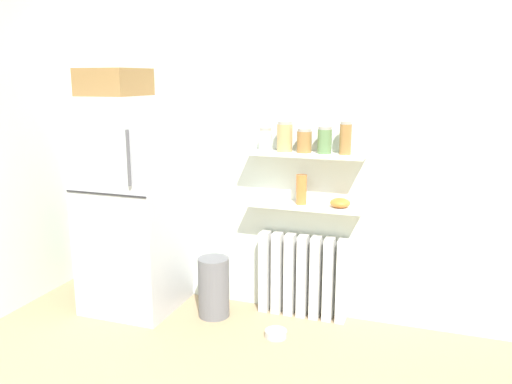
{
  "coord_description": "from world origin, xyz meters",
  "views": [
    {
      "loc": [
        0.94,
        -1.8,
        1.85
      ],
      "look_at": [
        -0.26,
        1.6,
        1.05
      ],
      "focal_mm": 36.41,
      "sensor_mm": 36.0,
      "label": 1
    }
  ],
  "objects_px": {
    "storage_jar_4": "(345,138)",
    "pet_food_bowl": "(276,334)",
    "storage_jar_3": "(325,140)",
    "trash_bin": "(214,287)",
    "storage_jar_1": "(285,137)",
    "radiator": "(303,276)",
    "shelf_bowl": "(340,203)",
    "refrigerator": "(132,199)",
    "storage_jar_0": "(265,139)",
    "vase": "(302,190)",
    "storage_jar_2": "(304,141)"
  },
  "relations": [
    {
      "from": "storage_jar_4",
      "to": "pet_food_bowl",
      "type": "bearing_deg",
      "value": -135.65
    },
    {
      "from": "storage_jar_3",
      "to": "trash_bin",
      "type": "relative_size",
      "value": 0.41
    },
    {
      "from": "storage_jar_4",
      "to": "storage_jar_1",
      "type": "bearing_deg",
      "value": -180.0
    },
    {
      "from": "radiator",
      "to": "storage_jar_4",
      "type": "bearing_deg",
      "value": -5.69
    },
    {
      "from": "radiator",
      "to": "shelf_bowl",
      "type": "distance_m",
      "value": 0.68
    },
    {
      "from": "refrigerator",
      "to": "storage_jar_1",
      "type": "height_order",
      "value": "refrigerator"
    },
    {
      "from": "storage_jar_3",
      "to": "storage_jar_4",
      "type": "xyz_separation_m",
      "value": [
        0.15,
        0.0,
        0.02
      ]
    },
    {
      "from": "storage_jar_0",
      "to": "vase",
      "type": "height_order",
      "value": "storage_jar_0"
    },
    {
      "from": "storage_jar_0",
      "to": "shelf_bowl",
      "type": "relative_size",
      "value": 1.14
    },
    {
      "from": "storage_jar_0",
      "to": "storage_jar_1",
      "type": "xyz_separation_m",
      "value": [
        0.15,
        0.0,
        0.03
      ]
    },
    {
      "from": "storage_jar_1",
      "to": "vase",
      "type": "distance_m",
      "value": 0.41
    },
    {
      "from": "storage_jar_2",
      "to": "shelf_bowl",
      "type": "height_order",
      "value": "storage_jar_2"
    },
    {
      "from": "refrigerator",
      "to": "storage_jar_0",
      "type": "bearing_deg",
      "value": 12.56
    },
    {
      "from": "storage_jar_3",
      "to": "vase",
      "type": "height_order",
      "value": "storage_jar_3"
    },
    {
      "from": "vase",
      "to": "pet_food_bowl",
      "type": "bearing_deg",
      "value": -101.28
    },
    {
      "from": "radiator",
      "to": "storage_jar_2",
      "type": "bearing_deg",
      "value": -90.0
    },
    {
      "from": "storage_jar_0",
      "to": "storage_jar_3",
      "type": "height_order",
      "value": "storage_jar_3"
    },
    {
      "from": "storage_jar_1",
      "to": "storage_jar_2",
      "type": "height_order",
      "value": "storage_jar_1"
    },
    {
      "from": "shelf_bowl",
      "to": "trash_bin",
      "type": "xyz_separation_m",
      "value": [
        -0.93,
        -0.21,
        -0.71
      ]
    },
    {
      "from": "storage_jar_1",
      "to": "refrigerator",
      "type": "bearing_deg",
      "value": -168.98
    },
    {
      "from": "storage_jar_0",
      "to": "shelf_bowl",
      "type": "height_order",
      "value": "storage_jar_0"
    },
    {
      "from": "storage_jar_0",
      "to": "storage_jar_2",
      "type": "xyz_separation_m",
      "value": [
        0.3,
        0.0,
        0.0
      ]
    },
    {
      "from": "storage_jar_2",
      "to": "storage_jar_3",
      "type": "bearing_deg",
      "value": 0.0
    },
    {
      "from": "storage_jar_4",
      "to": "trash_bin",
      "type": "relative_size",
      "value": 0.49
    },
    {
      "from": "storage_jar_2",
      "to": "shelf_bowl",
      "type": "xyz_separation_m",
      "value": [
        0.28,
        0.0,
        -0.45
      ]
    },
    {
      "from": "storage_jar_3",
      "to": "vase",
      "type": "bearing_deg",
      "value": 180.0
    },
    {
      "from": "vase",
      "to": "storage_jar_3",
      "type": "bearing_deg",
      "value": 0.0
    },
    {
      "from": "storage_jar_0",
      "to": "pet_food_bowl",
      "type": "height_order",
      "value": "storage_jar_0"
    },
    {
      "from": "vase",
      "to": "trash_bin",
      "type": "xyz_separation_m",
      "value": [
        -0.64,
        -0.21,
        -0.79
      ]
    },
    {
      "from": "storage_jar_2",
      "to": "storage_jar_3",
      "type": "xyz_separation_m",
      "value": [
        0.15,
        0.0,
        0.01
      ]
    },
    {
      "from": "storage_jar_1",
      "to": "storage_jar_2",
      "type": "bearing_deg",
      "value": 0.0
    },
    {
      "from": "storage_jar_1",
      "to": "vase",
      "type": "bearing_deg",
      "value": 0.0
    },
    {
      "from": "storage_jar_0",
      "to": "pet_food_bowl",
      "type": "bearing_deg",
      "value": -60.75
    },
    {
      "from": "shelf_bowl",
      "to": "storage_jar_4",
      "type": "bearing_deg",
      "value": 0.0
    },
    {
      "from": "storage_jar_2",
      "to": "trash_bin",
      "type": "xyz_separation_m",
      "value": [
        -0.66,
        -0.21,
        -1.15
      ]
    },
    {
      "from": "radiator",
      "to": "pet_food_bowl",
      "type": "xyz_separation_m",
      "value": [
        -0.09,
        -0.41,
        -0.3
      ]
    },
    {
      "from": "storage_jar_3",
      "to": "storage_jar_1",
      "type": "bearing_deg",
      "value": 180.0
    },
    {
      "from": "storage_jar_3",
      "to": "shelf_bowl",
      "type": "bearing_deg",
      "value": 0.0
    },
    {
      "from": "storage_jar_4",
      "to": "trash_bin",
      "type": "distance_m",
      "value": 1.54
    },
    {
      "from": "radiator",
      "to": "vase",
      "type": "relative_size",
      "value": 3.07
    },
    {
      "from": "storage_jar_0",
      "to": "storage_jar_2",
      "type": "relative_size",
      "value": 0.98
    },
    {
      "from": "shelf_bowl",
      "to": "trash_bin",
      "type": "relative_size",
      "value": 0.31
    },
    {
      "from": "storage_jar_4",
      "to": "shelf_bowl",
      "type": "distance_m",
      "value": 0.48
    },
    {
      "from": "refrigerator",
      "to": "storage_jar_0",
      "type": "relative_size",
      "value": 11.18
    },
    {
      "from": "refrigerator",
      "to": "trash_bin",
      "type": "distance_m",
      "value": 0.96
    },
    {
      "from": "vase",
      "to": "shelf_bowl",
      "type": "bearing_deg",
      "value": 0.0
    },
    {
      "from": "radiator",
      "to": "storage_jar_4",
      "type": "height_order",
      "value": "storage_jar_4"
    },
    {
      "from": "vase",
      "to": "trash_bin",
      "type": "relative_size",
      "value": 0.47
    },
    {
      "from": "radiator",
      "to": "vase",
      "type": "bearing_deg",
      "value": -112.15
    },
    {
      "from": "shelf_bowl",
      "to": "trash_bin",
      "type": "distance_m",
      "value": 1.19
    }
  ]
}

